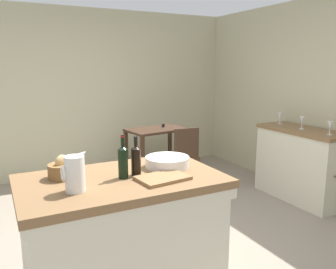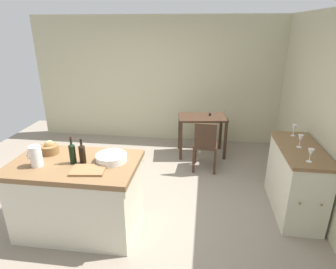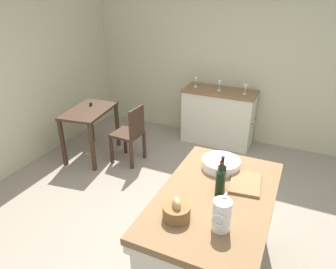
{
  "view_description": "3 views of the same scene",
  "coord_description": "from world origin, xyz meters",
  "views": [
    {
      "loc": [
        -1.26,
        -2.91,
        1.72
      ],
      "look_at": [
        0.4,
        0.31,
        1.0
      ],
      "focal_mm": 36.95,
      "sensor_mm": 36.0,
      "label": 1
    },
    {
      "loc": [
        1.01,
        -3.34,
        2.38
      ],
      "look_at": [
        0.53,
        0.27,
        0.98
      ],
      "focal_mm": 30.17,
      "sensor_mm": 36.0,
      "label": 2
    },
    {
      "loc": [
        -2.46,
        -1.08,
        2.43
      ],
      "look_at": [
        0.34,
        0.2,
        0.96
      ],
      "focal_mm": 32.77,
      "sensor_mm": 36.0,
      "label": 3
    }
  ],
  "objects": [
    {
      "name": "ground_plane",
      "position": [
        0.0,
        0.0,
        0.0
      ],
      "size": [
        6.76,
        6.76,
        0.0
      ],
      "primitive_type": "plane",
      "color": "gray"
    },
    {
      "name": "wall_back",
      "position": [
        0.0,
        2.6,
        1.3
      ],
      "size": [
        5.32,
        0.12,
        2.6
      ],
      "primitive_type": "cube",
      "color": "#B7B28E",
      "rests_on": "ground"
    },
    {
      "name": "wall_right",
      "position": [
        2.6,
        0.0,
        1.3
      ],
      "size": [
        0.12,
        5.2,
        2.6
      ],
      "primitive_type": "cube",
      "color": "#B7B28E",
      "rests_on": "ground"
    },
    {
      "name": "island_table",
      "position": [
        -0.45,
        -0.59,
        0.49
      ],
      "size": [
        1.47,
        0.9,
        0.92
      ],
      "color": "brown",
      "rests_on": "ground"
    },
    {
      "name": "side_cabinet",
      "position": [
        2.26,
        0.15,
        0.47
      ],
      "size": [
        0.52,
        1.2,
        0.94
      ],
      "color": "brown",
      "rests_on": "ground"
    },
    {
      "name": "writing_desk",
      "position": [
        0.98,
        1.81,
        0.65
      ],
      "size": [
        0.97,
        0.68,
        0.83
      ],
      "color": "#3D281C",
      "rests_on": "ground"
    },
    {
      "name": "wooden_chair",
      "position": [
        1.06,
        1.15,
        0.49
      ],
      "size": [
        0.42,
        0.42,
        0.9
      ],
      "color": "#3D281C",
      "rests_on": "ground"
    },
    {
      "name": "pitcher",
      "position": [
        -0.81,
        -0.73,
        1.04
      ],
      "size": [
        0.17,
        0.13,
        0.28
      ],
      "color": "white",
      "rests_on": "island_table"
    },
    {
      "name": "wash_bowl",
      "position": [
        -0.03,
        -0.51,
        0.96
      ],
      "size": [
        0.36,
        0.36,
        0.09
      ],
      "primitive_type": "cylinder",
      "color": "white",
      "rests_on": "island_table"
    },
    {
      "name": "bread_basket",
      "position": [
        -0.84,
        -0.41,
        0.98
      ],
      "size": [
        0.2,
        0.2,
        0.17
      ],
      "color": "brown",
      "rests_on": "island_table"
    },
    {
      "name": "cutting_board",
      "position": [
        -0.2,
        -0.78,
        0.93
      ],
      "size": [
        0.38,
        0.29,
        0.02
      ],
      "primitive_type": "cube",
      "rotation": [
        0.0,
        0.0,
        0.12
      ],
      "color": "olive",
      "rests_on": "island_table"
    },
    {
      "name": "wine_bottle_dark",
      "position": [
        -0.33,
        -0.59,
        1.04
      ],
      "size": [
        0.07,
        0.07,
        0.3
      ],
      "color": "black",
      "rests_on": "island_table"
    },
    {
      "name": "wine_bottle_amber",
      "position": [
        -0.44,
        -0.61,
        1.04
      ],
      "size": [
        0.07,
        0.07,
        0.32
      ],
      "color": "black",
      "rests_on": "island_table"
    },
    {
      "name": "wine_glass_far_left",
      "position": [
        2.22,
        -0.26,
        1.04
      ],
      "size": [
        0.07,
        0.07,
        0.16
      ],
      "color": "white",
      "rests_on": "side_cabinet"
    },
    {
      "name": "wine_glass_left",
      "position": [
        2.23,
        0.16,
        1.05
      ],
      "size": [
        0.07,
        0.07,
        0.17
      ],
      "color": "white",
      "rests_on": "side_cabinet"
    },
    {
      "name": "wine_glass_middle",
      "position": [
        2.27,
        0.57,
        1.05
      ],
      "size": [
        0.07,
        0.07,
        0.16
      ],
      "color": "white",
      "rests_on": "side_cabinet"
    }
  ]
}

